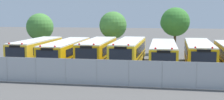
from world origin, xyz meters
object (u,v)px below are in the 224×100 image
at_px(school_bus_0, 36,50).
at_px(tree_0, 40,27).
at_px(school_bus_1, 66,51).
at_px(tree_1, 113,25).
at_px(school_bus_2, 98,51).
at_px(school_bus_4, 163,54).
at_px(school_bus_3, 129,52).
at_px(tree_2, 174,22).
at_px(school_bus_5, 199,54).
at_px(traffic_cone, 162,81).

distance_m(school_bus_0, tree_0, 10.12).
height_order(school_bus_1, tree_1, tree_1).
distance_m(school_bus_2, tree_1, 9.34).
relative_size(school_bus_2, school_bus_4, 0.91).
xyz_separation_m(school_bus_3, tree_2, (4.73, 10.56, 2.78)).
distance_m(tree_0, tree_2, 18.39).
bearing_deg(tree_1, tree_0, -179.81).
bearing_deg(school_bus_2, tree_0, -41.79).
distance_m(school_bus_3, school_bus_4, 3.55).
bearing_deg(school_bus_2, school_bus_3, 175.40).
bearing_deg(school_bus_0, tree_2, -143.90).
bearing_deg(school_bus_4, school_bus_1, -1.60).
height_order(school_bus_4, tree_2, tree_2).
xyz_separation_m(school_bus_3, school_bus_4, (3.55, -0.13, -0.10)).
relative_size(school_bus_3, tree_1, 1.90).
relative_size(school_bus_5, tree_2, 1.81).
relative_size(school_bus_5, traffic_cone, 20.37).
xyz_separation_m(tree_0, traffic_cone, (17.21, -17.45, -3.24)).
height_order(school_bus_3, school_bus_5, school_bus_3).
distance_m(school_bus_0, school_bus_3, 10.17).
distance_m(school_bus_1, school_bus_4, 10.32).
distance_m(school_bus_2, school_bus_3, 3.39).
bearing_deg(school_bus_5, tree_0, -22.54).
bearing_deg(school_bus_4, school_bus_2, -4.22).
relative_size(school_bus_1, tree_2, 1.89).
bearing_deg(school_bus_2, school_bus_1, 4.39).
bearing_deg(school_bus_2, school_bus_4, 176.42).
relative_size(tree_0, tree_1, 0.96).
distance_m(school_bus_1, school_bus_3, 6.78).
xyz_separation_m(school_bus_0, school_bus_3, (10.17, 0.07, 0.05)).
height_order(school_bus_5, tree_1, tree_1).
bearing_deg(school_bus_3, school_bus_4, 178.87).
bearing_deg(school_bus_0, tree_0, -69.12).
xyz_separation_m(school_bus_0, traffic_cone, (13.78, -8.16, -1.14)).
distance_m(school_bus_3, school_bus_5, 7.08).
bearing_deg(tree_1, school_bus_2, -90.18).
bearing_deg(school_bus_2, school_bus_5, 179.08).
bearing_deg(school_bus_1, school_bus_4, 178.64).
height_order(school_bus_2, tree_2, tree_2).
xyz_separation_m(school_bus_4, traffic_cone, (0.06, -8.10, -1.09)).
height_order(school_bus_0, traffic_cone, school_bus_0).
xyz_separation_m(school_bus_3, school_bus_5, (7.08, 0.17, -0.05)).
bearing_deg(school_bus_4, tree_2, -97.44).
height_order(tree_0, traffic_cone, tree_0).
bearing_deg(tree_2, school_bus_5, -77.27).
bearing_deg(school_bus_0, traffic_cone, 149.94).
distance_m(school_bus_5, tree_1, 14.06).
relative_size(school_bus_1, school_bus_2, 1.15).
bearing_deg(school_bus_1, tree_2, -138.22).
xyz_separation_m(school_bus_2, school_bus_4, (6.93, -0.37, -0.07)).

